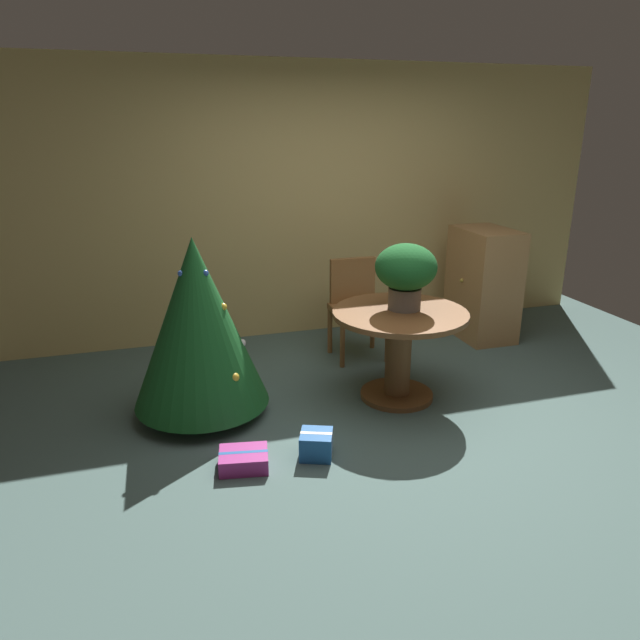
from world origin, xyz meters
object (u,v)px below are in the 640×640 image
gift_box_blue (316,445)px  flower_vase (406,271)px  round_dining_table (399,340)px  wooden_cabinet (483,284)px  holiday_tree (198,323)px  gift_box_purple (244,460)px  wooden_chair_far (356,302)px

gift_box_blue → flower_vase: bearing=37.4°
round_dining_table → wooden_cabinet: 1.72m
gift_box_blue → wooden_cabinet: wooden_cabinet is taller
holiday_tree → gift_box_blue: bearing=-52.3°
round_dining_table → flower_vase: 0.53m
flower_vase → gift_box_purple: 1.80m
round_dining_table → wooden_chair_far: bearing=90.0°
round_dining_table → gift_box_purple: size_ratio=3.01×
flower_vase → wooden_cabinet: 1.72m
gift_box_purple → gift_box_blue: size_ratio=1.28×
round_dining_table → wooden_chair_far: size_ratio=1.15×
gift_box_blue → holiday_tree: bearing=127.7°
round_dining_table → gift_box_purple: round_dining_table is taller
wooden_cabinet → wooden_chair_far: bearing=-175.7°
holiday_tree → wooden_cabinet: 2.98m
holiday_tree → flower_vase: bearing=-4.8°
gift_box_purple → wooden_cabinet: bearing=32.0°
holiday_tree → wooden_cabinet: (2.85, 0.87, -0.16)m
gift_box_purple → wooden_cabinet: (2.69, 1.68, 0.49)m
round_dining_table → holiday_tree: bearing=173.3°
wooden_chair_far → holiday_tree: 1.68m
gift_box_purple → wooden_cabinet: 3.20m
gift_box_blue → wooden_cabinet: size_ratio=0.24×
wooden_chair_far → wooden_cabinet: wooden_cabinet is taller
round_dining_table → gift_box_blue: (-0.85, -0.64, -0.39)m
wooden_chair_far → wooden_cabinet: 1.37m
gift_box_blue → round_dining_table: bearing=37.1°
round_dining_table → wooden_chair_far: (0.00, 0.94, 0.03)m
gift_box_purple → wooden_cabinet: size_ratio=0.31×
round_dining_table → flower_vase: bearing=41.9°
round_dining_table → gift_box_blue: size_ratio=3.87×
wooden_chair_far → gift_box_blue: bearing=-118.2°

